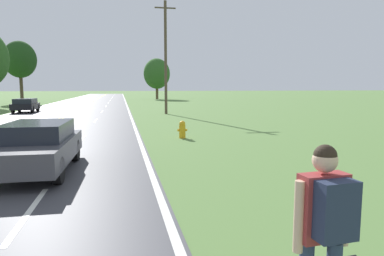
{
  "coord_description": "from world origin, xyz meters",
  "views": [
    {
      "loc": [
        4.43,
        0.78,
        2.37
      ],
      "look_at": [
        6.55,
        10.93,
        1.12
      ],
      "focal_mm": 32.0,
      "sensor_mm": 36.0,
      "label": 1
    }
  ],
  "objects_px": {
    "car_black_hatchback_mid_near": "(25,105)",
    "tree_left_verge": "(20,60)",
    "hitchhiker_person": "(325,218)",
    "tree_behind_sign": "(157,74)",
    "fire_hydrant": "(182,129)",
    "car_dark_grey_sedan_approaching": "(37,146)"
  },
  "relations": [
    {
      "from": "hitchhiker_person",
      "to": "fire_hydrant",
      "type": "height_order",
      "value": "hitchhiker_person"
    },
    {
      "from": "hitchhiker_person",
      "to": "car_dark_grey_sedan_approaching",
      "type": "distance_m",
      "value": 8.38
    },
    {
      "from": "fire_hydrant",
      "to": "tree_behind_sign",
      "type": "distance_m",
      "value": 50.86
    },
    {
      "from": "tree_behind_sign",
      "to": "car_dark_grey_sedan_approaching",
      "type": "relative_size",
      "value": 1.76
    },
    {
      "from": "fire_hydrant",
      "to": "tree_left_verge",
      "type": "relative_size",
      "value": 0.09
    },
    {
      "from": "hitchhiker_person",
      "to": "tree_left_verge",
      "type": "distance_m",
      "value": 54.62
    },
    {
      "from": "car_black_hatchback_mid_near",
      "to": "tree_left_verge",
      "type": "bearing_deg",
      "value": 14.71
    },
    {
      "from": "hitchhiker_person",
      "to": "tree_behind_sign",
      "type": "bearing_deg",
      "value": -9.32
    },
    {
      "from": "fire_hydrant",
      "to": "car_black_hatchback_mid_near",
      "type": "bearing_deg",
      "value": 121.47
    },
    {
      "from": "hitchhiker_person",
      "to": "tree_behind_sign",
      "type": "height_order",
      "value": "tree_behind_sign"
    },
    {
      "from": "fire_hydrant",
      "to": "car_dark_grey_sedan_approaching",
      "type": "relative_size",
      "value": 0.18
    },
    {
      "from": "tree_behind_sign",
      "to": "car_dark_grey_sedan_approaching",
      "type": "height_order",
      "value": "tree_behind_sign"
    },
    {
      "from": "tree_behind_sign",
      "to": "car_dark_grey_sedan_approaching",
      "type": "bearing_deg",
      "value": -99.37
    },
    {
      "from": "car_dark_grey_sedan_approaching",
      "to": "tree_left_verge",
      "type": "bearing_deg",
      "value": -163.5
    },
    {
      "from": "hitchhiker_person",
      "to": "fire_hydrant",
      "type": "distance_m",
      "value": 12.71
    },
    {
      "from": "tree_left_verge",
      "to": "tree_behind_sign",
      "type": "height_order",
      "value": "tree_left_verge"
    },
    {
      "from": "hitchhiker_person",
      "to": "car_dark_grey_sedan_approaching",
      "type": "relative_size",
      "value": 0.42
    },
    {
      "from": "tree_left_verge",
      "to": "car_black_hatchback_mid_near",
      "type": "bearing_deg",
      "value": -74.77
    },
    {
      "from": "tree_behind_sign",
      "to": "car_black_hatchback_mid_near",
      "type": "xyz_separation_m",
      "value": [
        -15.53,
        -31.9,
        -4.12
      ]
    },
    {
      "from": "hitchhiker_person",
      "to": "car_dark_grey_sedan_approaching",
      "type": "bearing_deg",
      "value": 25.24
    },
    {
      "from": "tree_behind_sign",
      "to": "fire_hydrant",
      "type": "bearing_deg",
      "value": -94.7
    },
    {
      "from": "fire_hydrant",
      "to": "car_dark_grey_sedan_approaching",
      "type": "height_order",
      "value": "car_dark_grey_sedan_approaching"
    }
  ]
}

